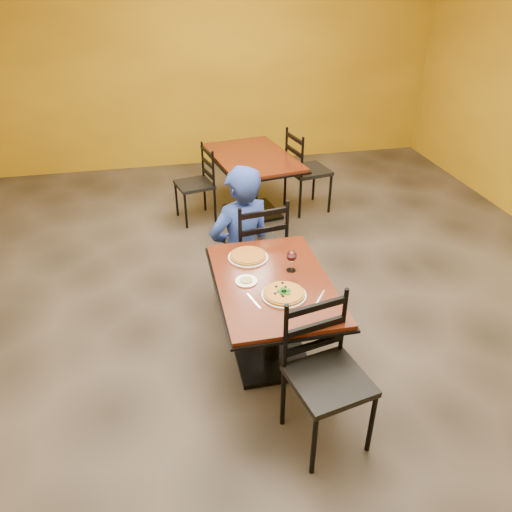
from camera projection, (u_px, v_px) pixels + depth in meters
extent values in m
cube|color=black|center=(258.00, 321.00, 4.32)|extent=(7.00, 8.00, 0.01)
cube|color=gold|center=(198.00, 60.00, 6.89)|extent=(7.00, 0.01, 3.00)
cube|color=#56210D|center=(273.00, 283.00, 3.52)|extent=(0.80, 1.20, 0.03)
cube|color=black|center=(273.00, 286.00, 3.53)|extent=(0.83, 1.23, 0.02)
cylinder|color=black|center=(272.00, 323.00, 3.71)|extent=(0.12, 0.12, 0.66)
cube|color=black|center=(272.00, 357.00, 3.89)|extent=(0.55, 0.55, 0.04)
cube|color=#56210D|center=(252.00, 157.00, 5.75)|extent=(1.06, 1.41, 0.03)
cube|color=black|center=(252.00, 159.00, 5.77)|extent=(1.09, 1.45, 0.02)
cylinder|color=black|center=(252.00, 186.00, 5.94)|extent=(0.13, 0.13, 0.66)
cube|color=black|center=(253.00, 212.00, 6.12)|extent=(0.68, 0.68, 0.04)
imported|color=navy|center=(241.00, 232.00, 4.40)|extent=(0.71, 0.58, 1.25)
cylinder|color=white|center=(284.00, 295.00, 3.35)|extent=(0.31, 0.31, 0.01)
cylinder|color=#7F2F09|center=(284.00, 293.00, 3.34)|extent=(0.28, 0.28, 0.02)
cylinder|color=white|center=(248.00, 257.00, 3.78)|extent=(0.31, 0.31, 0.01)
cylinder|color=#C28B25|center=(248.00, 255.00, 3.77)|extent=(0.28, 0.28, 0.02)
cylinder|color=white|center=(246.00, 281.00, 3.50)|extent=(0.16, 0.16, 0.01)
cylinder|color=tan|center=(246.00, 280.00, 3.49)|extent=(0.09, 0.09, 0.01)
cube|color=silver|center=(254.00, 301.00, 3.30)|extent=(0.07, 0.19, 0.00)
cube|color=silver|center=(320.00, 298.00, 3.32)|extent=(0.14, 0.18, 0.00)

